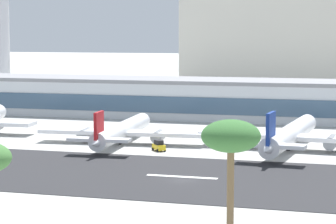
{
  "coord_description": "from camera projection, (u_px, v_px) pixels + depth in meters",
  "views": [
    {
      "loc": [
        29.12,
        -110.44,
        23.62
      ],
      "look_at": [
        -14.43,
        41.56,
        6.3
      ],
      "focal_mm": 77.45,
      "sensor_mm": 36.0,
      "label": 1
    }
  ],
  "objects": [
    {
      "name": "ground_plane",
      "position": [
        183.0,
        181.0,
        116.08
      ],
      "size": [
        1400.0,
        1400.0,
        0.0
      ],
      "primitive_type": "plane",
      "color": "#A8A8A3"
    },
    {
      "name": "runway_strip",
      "position": [
        187.0,
        177.0,
        118.72
      ],
      "size": [
        800.0,
        36.19,
        0.08
      ],
      "primitive_type": "cube",
      "color": "#262628",
      "rests_on": "ground_plane"
    },
    {
      "name": "runway_centreline_dash_4",
      "position": [
        182.0,
        177.0,
        118.97
      ],
      "size": [
        12.0,
        1.2,
        0.01
      ],
      "primitive_type": "cube",
      "color": "white",
      "rests_on": "runway_strip"
    },
    {
      "name": "terminal_building",
      "position": [
        244.0,
        99.0,
        198.94
      ],
      "size": [
        180.01,
        21.81,
        10.82
      ],
      "color": "silver",
      "rests_on": "ground_plane"
    },
    {
      "name": "control_tower",
      "position": [
        0.0,
        16.0,
        244.84
      ],
      "size": [
        11.95,
        11.95,
        47.53
      ],
      "color": "silver",
      "rests_on": "ground_plane"
    },
    {
      "name": "distant_hotel_block",
      "position": [
        310.0,
        39.0,
        293.16
      ],
      "size": [
        102.15,
        31.65,
        42.39
      ],
      "primitive_type": "cube",
      "color": "beige",
      "rests_on": "ground_plane"
    },
    {
      "name": "airliner_red_tail_gate_1",
      "position": [
        120.0,
        132.0,
        153.92
      ],
      "size": [
        36.26,
        41.05,
        8.57
      ],
      "rotation": [
        0.0,
        0.0,
        1.64
      ],
      "color": "white",
      "rests_on": "ground_plane"
    },
    {
      "name": "airliner_navy_tail_gate_2",
      "position": [
        289.0,
        136.0,
        145.61
      ],
      "size": [
        37.65,
        45.3,
        9.46
      ],
      "rotation": [
        0.0,
        0.0,
        1.49
      ],
      "color": "white",
      "rests_on": "ground_plane"
    },
    {
      "name": "service_baggage_tug_2",
      "position": [
        159.0,
        146.0,
        145.25
      ],
      "size": [
        3.34,
        3.44,
        2.2
      ],
      "rotation": [
        0.0,
        0.0,
        5.45
      ],
      "color": "gold",
      "rests_on": "ground_plane"
    },
    {
      "name": "palm_tree_1",
      "position": [
        231.0,
        140.0,
        68.82
      ],
      "size": [
        5.71,
        5.71,
        15.43
      ],
      "color": "brown",
      "rests_on": "ground_plane"
    }
  ]
}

